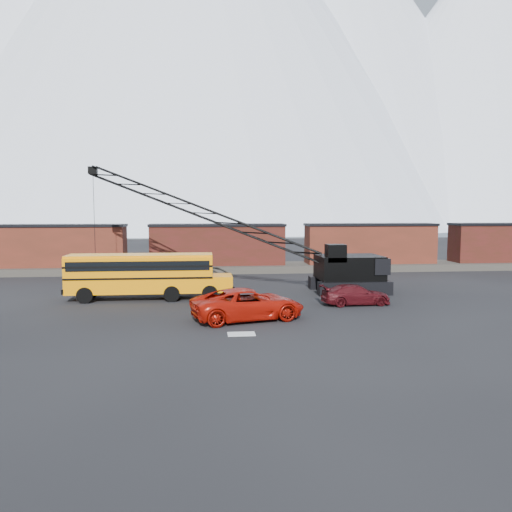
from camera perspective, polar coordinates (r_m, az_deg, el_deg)
The scene contains 11 objects.
ground at distance 29.52m, azimuth -3.23°, elevation -7.03°, with size 160.00×160.00×0.00m, color black.
mountain_ridge at distance 323.39m, azimuth -4.64°, elevation 20.78°, with size 800.00×340.00×240.00m.
gravel_berm at distance 51.17m, azimuth -4.38°, elevation -1.38°, with size 120.00×5.00×0.70m, color #47423A.
boxcar_west_near at distance 53.00m, azimuth -21.96°, elevation 1.10°, with size 13.70×3.10×4.17m.
boxcar_mid at distance 50.94m, azimuth -4.40°, elevation 1.32°, with size 13.70×3.10×4.17m.
boxcar_east_near at distance 53.79m, azimuth 12.91°, elevation 1.41°, with size 13.70×3.10×4.17m.
snow_patch at distance 25.65m, azimuth -1.68°, elevation -8.90°, with size 1.40×0.90×0.02m, color silver.
school_bus at distance 35.91m, azimuth -12.47°, elevation -2.03°, with size 11.65×2.65×3.19m.
red_pickup at distance 28.79m, azimuth -0.92°, elevation -5.50°, with size 3.00×6.50×1.81m, color #AE1408.
maroon_suv at distance 33.91m, azimuth 11.32°, elevation -4.36°, with size 1.87×4.60×1.33m, color #440C11.
crawler_crane at distance 39.40m, azimuth -4.96°, elevation 4.51°, with size 23.18×7.09×9.96m.
Camera 1 is at (-1.31, -28.80, 6.31)m, focal length 35.00 mm.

